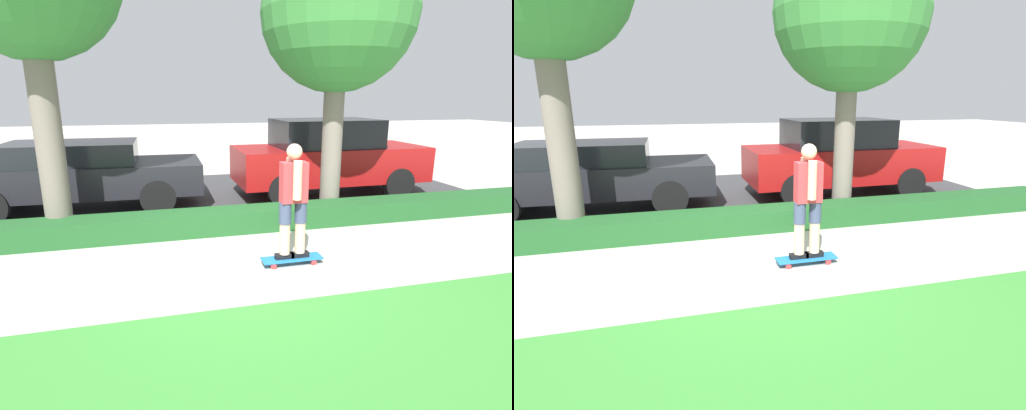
% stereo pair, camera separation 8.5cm
% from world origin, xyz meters
% --- Properties ---
extents(ground_plane, '(60.00, 60.00, 0.00)m').
position_xyz_m(ground_plane, '(0.00, 0.00, 0.00)').
color(ground_plane, '#ADA89E').
extents(street_asphalt, '(12.51, 5.00, 0.01)m').
position_xyz_m(street_asphalt, '(0.00, 4.20, 0.00)').
color(street_asphalt, '#38383A').
rests_on(street_asphalt, ground_plane).
extents(hedge_row, '(12.51, 0.60, 0.37)m').
position_xyz_m(hedge_row, '(0.00, 1.60, 0.19)').
color(hedge_row, '#1E5123').
rests_on(hedge_row, ground_plane).
extents(skateboard, '(0.84, 0.24, 0.10)m').
position_xyz_m(skateboard, '(0.58, -0.02, 0.08)').
color(skateboard, '#1E6BAD').
rests_on(skateboard, ground_plane).
extents(skater_person, '(0.48, 0.40, 1.55)m').
position_xyz_m(skater_person, '(0.58, -0.02, 0.92)').
color(skater_person, black).
rests_on(skater_person, skateboard).
extents(tree_mid, '(2.71, 2.71, 5.00)m').
position_xyz_m(tree_mid, '(2.07, 2.10, 3.60)').
color(tree_mid, '#70665B').
rests_on(tree_mid, ground_plane).
extents(parked_car_front, '(4.74, 1.77, 1.37)m').
position_xyz_m(parked_car_front, '(-2.65, 3.69, 0.74)').
color(parked_car_front, black).
rests_on(parked_car_front, ground_plane).
extents(parked_car_middle, '(4.38, 1.78, 1.74)m').
position_xyz_m(parked_car_middle, '(2.72, 3.67, 0.89)').
color(parked_car_middle, maroon).
rests_on(parked_car_middle, ground_plane).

